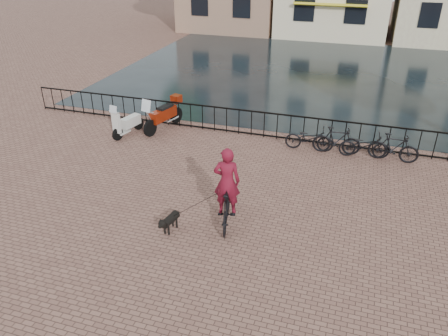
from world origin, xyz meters
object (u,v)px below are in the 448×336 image
(scooter, at_px, (127,117))
(dog, at_px, (170,222))
(cyclist, at_px, (227,192))
(motorcycle, at_px, (163,111))

(scooter, bearing_deg, dog, -38.76)
(cyclist, relative_size, scooter, 1.66)
(motorcycle, bearing_deg, dog, -49.17)
(cyclist, distance_m, dog, 1.67)
(cyclist, xyz_separation_m, dog, (-1.31, -0.75, -0.72))
(scooter, bearing_deg, cyclist, -26.55)
(cyclist, height_order, scooter, cyclist)
(dog, bearing_deg, motorcycle, 126.45)
(cyclist, height_order, dog, cyclist)
(cyclist, relative_size, motorcycle, 1.20)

